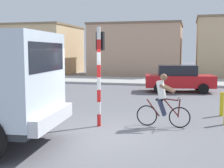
{
  "coord_description": "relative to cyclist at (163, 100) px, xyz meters",
  "views": [
    {
      "loc": [
        2.38,
        -8.48,
        2.45
      ],
      "look_at": [
        -0.42,
        2.5,
        1.2
      ],
      "focal_mm": 48.63,
      "sensor_mm": 36.0,
      "label": 1
    }
  ],
  "objects": [
    {
      "name": "bollard_far",
      "position": [
        2.01,
        2.22,
        -0.41
      ],
      "size": [
        0.14,
        0.14,
        0.9
      ],
      "primitive_type": "cylinder",
      "color": "gold",
      "rests_on": "ground"
    },
    {
      "name": "building_corner_left",
      "position": [
        -15.08,
        20.15,
        1.7
      ],
      "size": [
        8.02,
        7.69,
        5.12
      ],
      "color": "#D1B284",
      "rests_on": "ground"
    },
    {
      "name": "traffic_light_pole",
      "position": [
        -2.01,
        -0.35,
        1.2
      ],
      "size": [
        0.24,
        0.43,
        3.2
      ],
      "color": "red",
      "rests_on": "ground"
    },
    {
      "name": "cyclist",
      "position": [
        0.0,
        0.0,
        0.0
      ],
      "size": [
        1.73,
        0.5,
        1.72
      ],
      "color": "black",
      "rests_on": "ground"
    },
    {
      "name": "car_red_near",
      "position": [
        0.2,
        8.68,
        -0.05
      ],
      "size": [
        4.21,
        2.33,
        1.6
      ],
      "color": "red",
      "rests_on": "ground"
    },
    {
      "name": "ground_plane",
      "position": [
        -1.59,
        -1.22,
        -0.86
      ],
      "size": [
        120.0,
        120.0,
        0.0
      ],
      "primitive_type": "plane",
      "color": "slate"
    },
    {
      "name": "pedestrian_near_kerb",
      "position": [
        -6.99,
        7.95,
        -0.02
      ],
      "size": [
        0.34,
        0.22,
        1.62
      ],
      "color": "#2D334C",
      "rests_on": "ground"
    },
    {
      "name": "sidewalk_far",
      "position": [
        -1.59,
        13.76,
        -0.78
      ],
      "size": [
        80.0,
        5.0,
        0.16
      ],
      "primitive_type": "cube",
      "color": "#ADADA8",
      "rests_on": "ground"
    },
    {
      "name": "building_mid_block",
      "position": [
        -4.32,
        20.45,
        1.67
      ],
      "size": [
        8.76,
        6.47,
        5.06
      ],
      "color": "tan",
      "rests_on": "ground"
    }
  ]
}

